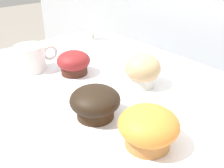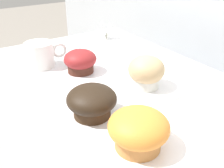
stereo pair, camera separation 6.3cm
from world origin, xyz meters
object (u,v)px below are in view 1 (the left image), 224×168
muffin_front_left (143,70)px  coffee_cup (31,57)px  muffin_front_center (148,128)px  muffin_back_left (74,63)px  muffin_back_right (95,102)px  serving_plate (213,111)px

muffin_front_left → coffee_cup: bearing=-146.5°
muffin_front_center → muffin_front_left: muffin_front_left is taller
muffin_back_left → muffin_front_left: muffin_front_left is taller
muffin_back_right → coffee_cup: size_ratio=0.84×
muffin_front_center → muffin_front_left: (-0.18, 0.17, 0.00)m
muffin_back_right → muffin_front_left: bearing=102.1°
muffin_back_right → coffee_cup: coffee_cup is taller
serving_plate → muffin_front_left: bearing=-171.4°
muffin_back_right → serving_plate: muffin_back_right is taller
muffin_front_center → muffin_front_left: bearing=137.2°
muffin_back_left → muffin_back_right: 0.24m
muffin_back_left → muffin_front_left: size_ratio=1.00×
muffin_front_left → serving_plate: (0.20, 0.03, -0.04)m
muffin_back_right → serving_plate: (0.16, 0.22, -0.03)m
muffin_front_left → serving_plate: bearing=8.6°
muffin_back_left → muffin_back_right: (0.22, -0.08, 0.00)m
muffin_front_left → coffee_cup: 0.34m
serving_plate → muffin_back_right: bearing=-126.3°
muffin_front_center → muffin_back_right: 0.14m
coffee_cup → serving_plate: 0.54m
muffin_back_right → muffin_back_left: bearing=159.3°
muffin_back_right → coffee_cup: 0.33m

